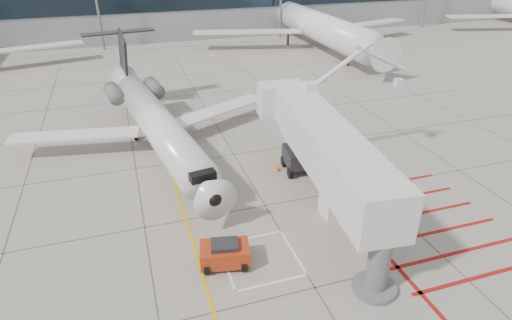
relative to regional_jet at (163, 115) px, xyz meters
name	(u,v)px	position (x,y,z in m)	size (l,w,h in m)	color
ground_plane	(287,241)	(5.39, -12.68, -3.91)	(260.00, 260.00, 0.00)	gray
regional_jet	(163,115)	(0.00, 0.00, 0.00)	(23.66, 29.83, 7.82)	silver
jet_bridge	(333,163)	(8.92, -11.04, 0.03)	(9.33, 19.69, 7.88)	silver
pushback_tug	(225,253)	(1.40, -13.48, -3.12)	(2.69, 1.68, 1.57)	#AB2F10
baggage_cart	(338,192)	(10.41, -9.52, -3.25)	(2.07, 1.31, 1.31)	#525257
ground_power_unit	(340,200)	(9.78, -10.97, -2.94)	(2.45, 1.43, 1.94)	white
cone_nose	(216,186)	(2.70, -5.58, -3.68)	(0.33, 0.33, 0.46)	#E1580B
cone_side	(277,168)	(7.88, -4.40, -3.65)	(0.37, 0.37, 0.52)	#FF580D
bg_aircraft_c	(313,6)	(27.72, 33.32, 2.42)	(37.95, 42.17, 12.65)	silver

